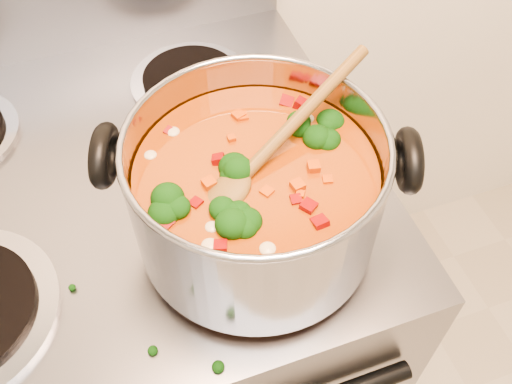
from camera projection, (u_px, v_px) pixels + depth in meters
electric_range at (145, 327)px, 1.12m from camera, size 0.74×0.67×1.08m
stockpot at (256, 192)px, 0.64m from camera, size 0.34×0.28×0.17m
wooden_spoon at (264, 155)px, 0.60m from camera, size 0.24×0.14×0.08m
cooktop_crumbs at (377, 211)px, 0.73m from camera, size 0.06×0.23×0.01m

